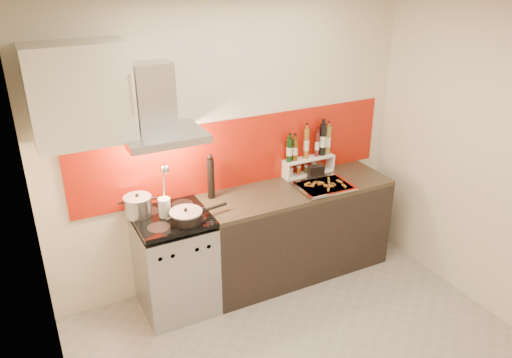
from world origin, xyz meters
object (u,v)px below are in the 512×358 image
range_stove (175,264)px  stock_pot (138,206)px  baking_tray (324,186)px  saute_pan (187,216)px  counter (296,230)px  pepper_mill (211,177)px

range_stove → stock_pot: size_ratio=4.02×
range_stove → baking_tray: 1.50m
saute_pan → baking_tray: saute_pan is taller
range_stove → counter: range_stove is taller
range_stove → pepper_mill: pepper_mill is taller
range_stove → baking_tray: (1.42, -0.11, 0.47)m
saute_pan → baking_tray: 1.34m
counter → baking_tray: size_ratio=3.51×
range_stove → saute_pan: saute_pan is taller
stock_pot → saute_pan: (0.31, -0.28, -0.04)m
counter → saute_pan: (-1.12, -0.16, 0.51)m
stock_pot → pepper_mill: size_ratio=0.56×
saute_pan → counter: bearing=7.9°
range_stove → stock_pot: (-0.23, 0.13, 0.55)m
counter → stock_pot: 1.54m
saute_pan → baking_tray: size_ratio=0.98×
pepper_mill → baking_tray: (1.00, -0.28, -0.18)m
counter → saute_pan: size_ratio=3.57×
counter → baking_tray: bearing=-27.0°
stock_pot → baking_tray: size_ratio=0.44×
pepper_mill → counter: bearing=-12.1°
saute_pan → pepper_mill: bearing=43.4°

